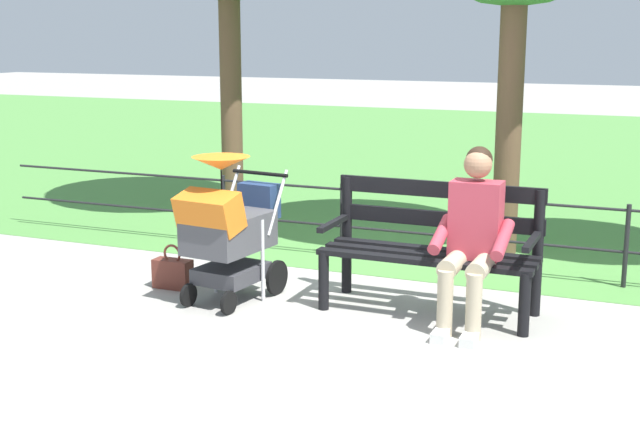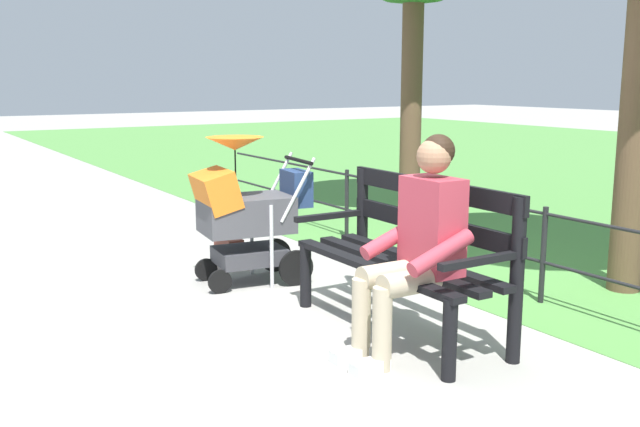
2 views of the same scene
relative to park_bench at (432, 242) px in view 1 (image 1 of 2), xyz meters
The scene contains 7 objects.
ground_plane 0.77m from the park_bench, 11.85° to the left, with size 60.00×60.00×0.00m, color #9E9B93.
grass_lawn 8.72m from the park_bench, 86.39° to the right, with size 40.00×16.00×0.01m, color #518E42.
park_bench is the anchor object (origin of this frame).
person_on_bench 0.44m from the park_bench, 147.12° to the left, with size 0.53×0.74×1.28m.
stroller 1.56m from the park_bench, 14.78° to the left, with size 0.61×0.94×1.15m.
handbag 2.16m from the park_bench, ahead, with size 0.32×0.14×0.37m.
park_fence 1.17m from the park_bench, 87.56° to the right, with size 8.73×0.04×0.70m.
Camera 1 is at (-2.16, 5.97, 2.07)m, focal length 48.23 mm.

